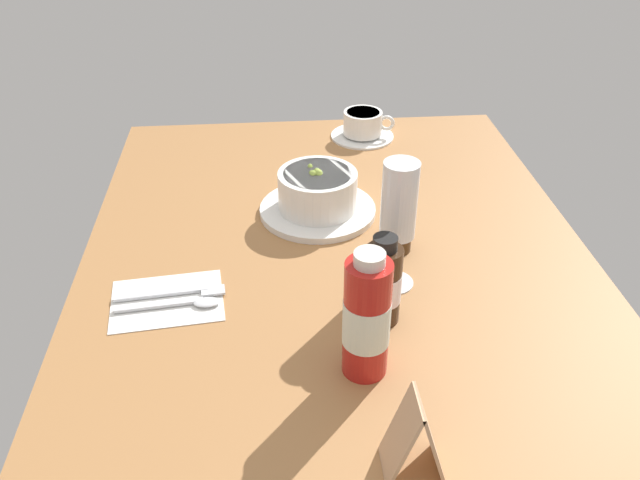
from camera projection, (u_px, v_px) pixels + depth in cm
name	position (u px, v px, depth cm)	size (l,w,h in cm)	color
ground_plane	(337.00, 259.00, 110.59)	(110.00, 84.00, 3.00)	#9E6B3D
porridge_bowl	(318.00, 194.00, 118.07)	(21.06, 21.06, 8.94)	white
cutlery_setting	(170.00, 300.00, 98.71)	(14.27, 17.75, 0.90)	white
coffee_cup	(363.00, 126.00, 146.30)	(14.03, 14.03, 5.98)	white
wine_glass	(399.00, 207.00, 95.06)	(6.27, 6.27, 20.78)	white
jam_jar	(397.00, 234.00, 108.87)	(5.09, 5.09, 5.96)	#402914
sauce_bottle_red	(367.00, 318.00, 82.24)	(6.05, 6.05, 18.50)	#B21E19
sauce_bottle_brown	(383.00, 283.00, 92.10)	(5.36, 5.36, 13.96)	#382314
menu_card	(415.00, 435.00, 71.24)	(5.57, 6.68, 10.63)	tan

